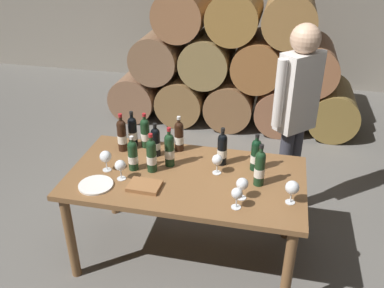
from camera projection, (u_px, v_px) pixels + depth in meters
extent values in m
plane|color=#66635E|center=(187.00, 254.00, 3.34)|extent=(14.00, 14.00, 0.00)
cylinder|color=#865F45|center=(140.00, 91.00, 5.65)|extent=(0.60, 0.90, 0.60)
cylinder|color=olive|center=(185.00, 95.00, 5.53)|extent=(0.60, 0.90, 0.60)
cylinder|color=brown|center=(231.00, 99.00, 5.41)|extent=(0.60, 0.90, 0.60)
cylinder|color=#8C5B40|center=(280.00, 103.00, 5.29)|extent=(0.60, 0.90, 0.60)
cylinder|color=olive|center=(331.00, 107.00, 5.18)|extent=(0.60, 0.90, 0.60)
cylinder|color=#825F43|center=(161.00, 53.00, 5.33)|extent=(0.60, 0.90, 0.60)
cylinder|color=olive|center=(209.00, 57.00, 5.21)|extent=(0.60, 0.90, 0.60)
cylinder|color=#945F33|center=(259.00, 60.00, 5.09)|extent=(0.60, 0.90, 0.60)
cylinder|color=#97613F|center=(311.00, 63.00, 4.97)|extent=(0.60, 0.90, 0.60)
cylinder|color=#946340|center=(184.00, 11.00, 5.01)|extent=(0.60, 0.90, 0.60)
cylinder|color=olive|center=(236.00, 13.00, 4.89)|extent=(0.60, 0.90, 0.60)
cylinder|color=olive|center=(290.00, 16.00, 4.77)|extent=(0.60, 0.90, 0.60)
cube|color=brown|center=(186.00, 178.00, 2.98)|extent=(1.70, 0.90, 0.04)
cylinder|color=brown|center=(71.00, 238.00, 2.98)|extent=(0.07, 0.07, 0.72)
cylinder|color=brown|center=(288.00, 273.00, 2.68)|extent=(0.07, 0.07, 0.72)
cylinder|color=brown|center=(112.00, 179.00, 3.64)|extent=(0.07, 0.07, 0.72)
cylinder|color=brown|center=(289.00, 202.00, 3.35)|extent=(0.07, 0.07, 0.72)
cylinder|color=black|center=(179.00, 138.00, 3.24)|extent=(0.07, 0.07, 0.21)
sphere|color=black|center=(179.00, 126.00, 3.19)|extent=(0.07, 0.07, 0.07)
cylinder|color=black|center=(179.00, 123.00, 3.18)|extent=(0.03, 0.03, 0.06)
cylinder|color=silver|center=(179.00, 118.00, 3.16)|extent=(0.03, 0.03, 0.02)
cylinder|color=silver|center=(179.00, 140.00, 3.25)|extent=(0.07, 0.07, 0.06)
cylinder|color=#19381E|center=(170.00, 152.00, 3.04)|extent=(0.07, 0.07, 0.22)
sphere|color=#19381E|center=(169.00, 139.00, 2.99)|extent=(0.07, 0.07, 0.07)
cylinder|color=#19381E|center=(169.00, 135.00, 2.97)|extent=(0.03, 0.03, 0.07)
cylinder|color=#B21E23|center=(169.00, 129.00, 2.95)|extent=(0.03, 0.03, 0.03)
cylinder|color=silver|center=(170.00, 154.00, 3.05)|extent=(0.07, 0.07, 0.07)
cylinder|color=#19381E|center=(152.00, 158.00, 2.97)|extent=(0.07, 0.07, 0.21)
sphere|color=#19381E|center=(151.00, 144.00, 2.92)|extent=(0.07, 0.07, 0.07)
cylinder|color=#19381E|center=(151.00, 141.00, 2.91)|extent=(0.03, 0.03, 0.07)
cylinder|color=#B21E23|center=(150.00, 135.00, 2.88)|extent=(0.03, 0.03, 0.02)
cylinder|color=silver|center=(152.00, 159.00, 2.98)|extent=(0.07, 0.07, 0.06)
cylinder|color=#19381E|center=(145.00, 135.00, 3.30)|extent=(0.07, 0.07, 0.20)
sphere|color=#19381E|center=(145.00, 123.00, 3.24)|extent=(0.07, 0.07, 0.07)
cylinder|color=#19381E|center=(144.00, 120.00, 3.23)|extent=(0.03, 0.03, 0.06)
cylinder|color=#B21E23|center=(144.00, 115.00, 3.21)|extent=(0.03, 0.03, 0.02)
cylinder|color=silver|center=(145.00, 136.00, 3.30)|extent=(0.07, 0.07, 0.06)
cylinder|color=black|center=(256.00, 157.00, 2.99)|extent=(0.07, 0.07, 0.20)
sphere|color=black|center=(257.00, 144.00, 2.94)|extent=(0.07, 0.07, 0.07)
cylinder|color=black|center=(257.00, 141.00, 2.93)|extent=(0.03, 0.03, 0.06)
cylinder|color=black|center=(257.00, 136.00, 2.91)|extent=(0.03, 0.03, 0.02)
cylinder|color=silver|center=(255.00, 158.00, 3.00)|extent=(0.07, 0.07, 0.06)
cylinder|color=#19381E|center=(133.00, 158.00, 3.00)|extent=(0.07, 0.07, 0.19)
sphere|color=#19381E|center=(132.00, 146.00, 2.95)|extent=(0.07, 0.07, 0.07)
cylinder|color=#19381E|center=(132.00, 143.00, 2.94)|extent=(0.03, 0.03, 0.06)
cylinder|color=silver|center=(131.00, 138.00, 2.92)|extent=(0.03, 0.03, 0.02)
cylinder|color=silver|center=(133.00, 159.00, 3.00)|extent=(0.07, 0.07, 0.06)
cylinder|color=black|center=(122.00, 138.00, 3.24)|extent=(0.07, 0.07, 0.22)
sphere|color=black|center=(121.00, 124.00, 3.18)|extent=(0.07, 0.07, 0.07)
cylinder|color=black|center=(121.00, 121.00, 3.17)|extent=(0.03, 0.03, 0.07)
cylinder|color=#B21E23|center=(120.00, 115.00, 3.15)|extent=(0.03, 0.03, 0.03)
cylinder|color=silver|center=(122.00, 139.00, 3.25)|extent=(0.07, 0.07, 0.07)
cylinder|color=black|center=(156.00, 144.00, 3.18)|extent=(0.07, 0.07, 0.19)
sphere|color=black|center=(155.00, 132.00, 3.13)|extent=(0.07, 0.07, 0.07)
cylinder|color=black|center=(155.00, 130.00, 3.12)|extent=(0.03, 0.03, 0.06)
cylinder|color=black|center=(155.00, 125.00, 3.10)|extent=(0.03, 0.03, 0.02)
cylinder|color=silver|center=(156.00, 145.00, 3.18)|extent=(0.07, 0.07, 0.06)
cylinder|color=#19381E|center=(259.00, 171.00, 2.82)|extent=(0.07, 0.07, 0.22)
sphere|color=#19381E|center=(261.00, 156.00, 2.76)|extent=(0.07, 0.07, 0.07)
cylinder|color=#19381E|center=(261.00, 152.00, 2.75)|extent=(0.03, 0.03, 0.07)
cylinder|color=black|center=(262.00, 146.00, 2.73)|extent=(0.03, 0.03, 0.03)
cylinder|color=silver|center=(259.00, 172.00, 2.82)|extent=(0.07, 0.07, 0.07)
cylinder|color=black|center=(222.00, 152.00, 3.06)|extent=(0.07, 0.07, 0.21)
sphere|color=black|center=(223.00, 138.00, 3.01)|extent=(0.07, 0.07, 0.07)
cylinder|color=black|center=(223.00, 135.00, 2.99)|extent=(0.03, 0.03, 0.07)
cylinder|color=black|center=(223.00, 130.00, 2.97)|extent=(0.03, 0.03, 0.02)
cylinder|color=silver|center=(222.00, 153.00, 3.06)|extent=(0.07, 0.07, 0.06)
cylinder|color=black|center=(133.00, 134.00, 3.31)|extent=(0.07, 0.07, 0.21)
sphere|color=black|center=(132.00, 121.00, 3.25)|extent=(0.07, 0.07, 0.07)
cylinder|color=black|center=(132.00, 118.00, 3.24)|extent=(0.03, 0.03, 0.07)
cylinder|color=black|center=(131.00, 113.00, 3.22)|extent=(0.03, 0.03, 0.02)
cylinder|color=silver|center=(133.00, 135.00, 3.31)|extent=(0.07, 0.07, 0.06)
cylinder|color=white|center=(107.00, 170.00, 3.03)|extent=(0.06, 0.06, 0.00)
cylinder|color=white|center=(107.00, 165.00, 3.01)|extent=(0.01, 0.01, 0.07)
sphere|color=white|center=(106.00, 156.00, 2.97)|extent=(0.09, 0.09, 0.09)
cylinder|color=white|center=(122.00, 179.00, 2.93)|extent=(0.06, 0.06, 0.00)
cylinder|color=white|center=(121.00, 174.00, 2.91)|extent=(0.01, 0.01, 0.07)
sphere|color=white|center=(120.00, 165.00, 2.87)|extent=(0.08, 0.08, 0.08)
cylinder|color=white|center=(241.00, 198.00, 2.73)|extent=(0.06, 0.06, 0.00)
cylinder|color=white|center=(242.00, 193.00, 2.71)|extent=(0.01, 0.01, 0.07)
sphere|color=white|center=(242.00, 184.00, 2.67)|extent=(0.08, 0.08, 0.08)
cylinder|color=white|center=(236.00, 207.00, 2.64)|extent=(0.06, 0.06, 0.00)
cylinder|color=white|center=(236.00, 202.00, 2.62)|extent=(0.01, 0.01, 0.07)
sphere|color=white|center=(237.00, 193.00, 2.59)|extent=(0.07, 0.07, 0.07)
cylinder|color=white|center=(290.00, 202.00, 2.69)|extent=(0.06, 0.06, 0.00)
cylinder|color=white|center=(291.00, 197.00, 2.67)|extent=(0.01, 0.01, 0.07)
sphere|color=white|center=(292.00, 187.00, 2.63)|extent=(0.09, 0.09, 0.09)
cylinder|color=white|center=(217.00, 173.00, 2.99)|extent=(0.06, 0.06, 0.00)
cylinder|color=white|center=(217.00, 168.00, 2.98)|extent=(0.01, 0.01, 0.07)
sphere|color=white|center=(217.00, 160.00, 2.94)|extent=(0.08, 0.08, 0.08)
cube|color=#936038|center=(145.00, 186.00, 2.83)|extent=(0.22, 0.17, 0.03)
cylinder|color=white|center=(96.00, 185.00, 2.85)|extent=(0.24, 0.24, 0.01)
cylinder|color=#383842|center=(292.00, 170.00, 3.66)|extent=(0.11, 0.11, 0.85)
cylinder|color=#383842|center=(283.00, 173.00, 3.60)|extent=(0.11, 0.11, 0.85)
cube|color=silver|center=(298.00, 92.00, 3.27)|extent=(0.35, 0.35, 0.64)
cylinder|color=silver|center=(317.00, 83.00, 3.35)|extent=(0.08, 0.08, 0.54)
cylinder|color=silver|center=(279.00, 94.00, 3.15)|extent=(0.08, 0.08, 0.54)
sphere|color=tan|center=(306.00, 39.00, 3.06)|extent=(0.23, 0.23, 0.23)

